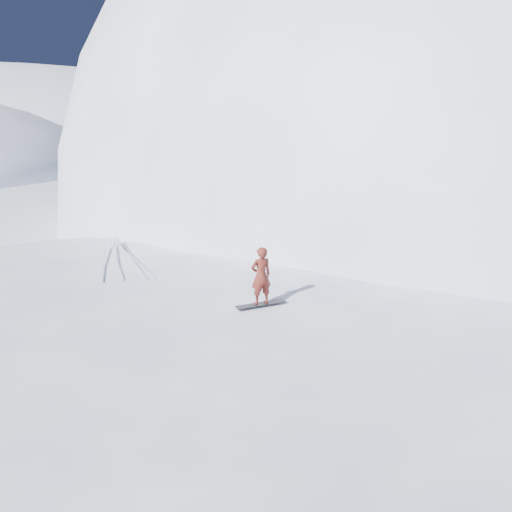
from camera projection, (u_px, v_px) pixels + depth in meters
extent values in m
plane|color=white|center=(156.00, 398.00, 13.52)|extent=(400.00, 400.00, 0.00)
ellipsoid|color=white|center=(192.00, 347.00, 16.51)|extent=(36.00, 28.00, 4.80)
ellipsoid|color=white|center=(445.00, 208.00, 41.15)|extent=(60.00, 56.00, 56.00)
ellipsoid|color=white|center=(322.00, 228.00, 33.88)|extent=(28.00, 24.00, 18.00)
ellipsoid|color=white|center=(5.00, 148.00, 113.20)|extent=(140.00, 90.00, 36.00)
ellipsoid|color=white|center=(372.00, 454.00, 11.31)|extent=(5.00, 4.50, 0.70)
ellipsoid|color=white|center=(112.00, 316.00, 18.98)|extent=(7.00, 6.30, 1.00)
ellipsoid|color=white|center=(357.00, 325.00, 18.24)|extent=(4.00, 3.60, 0.60)
cube|color=black|center=(261.00, 304.00, 13.64)|extent=(1.45, 0.67, 0.02)
imported|color=maroon|center=(261.00, 276.00, 13.42)|extent=(0.67, 0.54, 1.60)
cube|color=silver|center=(104.00, 256.00, 18.26)|extent=(0.81, 5.96, 0.04)
cube|color=silver|center=(115.00, 256.00, 18.30)|extent=(1.32, 5.88, 0.04)
cube|color=silver|center=(129.00, 255.00, 18.37)|extent=(1.74, 5.78, 0.04)
cube|color=silver|center=(131.00, 255.00, 18.38)|extent=(2.10, 5.66, 0.04)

